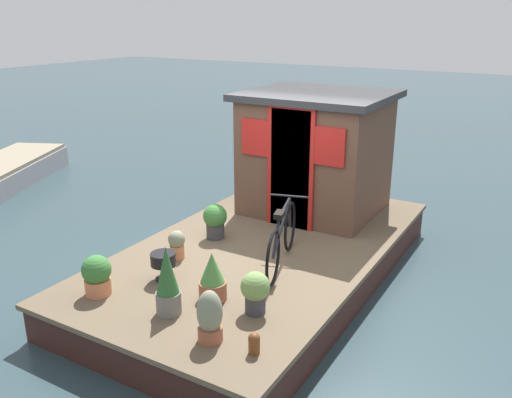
# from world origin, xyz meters

# --- Properties ---
(ground_plane) EXTENTS (60.00, 60.00, 0.00)m
(ground_plane) POSITION_xyz_m (0.00, 0.00, 0.00)
(ground_plane) COLOR #2D4247
(houseboat_deck) EXTENTS (5.42, 2.97, 0.48)m
(houseboat_deck) POSITION_xyz_m (0.00, 0.00, 0.24)
(houseboat_deck) COLOR brown
(houseboat_deck) RESTS_ON ground_plane
(houseboat_cabin) EXTENTS (1.89, 2.11, 1.83)m
(houseboat_cabin) POSITION_xyz_m (1.60, 0.00, 1.41)
(houseboat_cabin) COLOR brown
(houseboat_cabin) RESTS_ON houseboat_deck
(bicycle) EXTENTS (1.58, 0.60, 0.77)m
(bicycle) POSITION_xyz_m (-0.44, -0.51, 0.84)
(bicycle) COLOR black
(bicycle) RESTS_ON houseboat_deck
(potted_plant_ivy) EXTENTS (0.30, 0.30, 0.54)m
(potted_plant_ivy) POSITION_xyz_m (-1.55, -0.25, 0.74)
(potted_plant_ivy) COLOR #935138
(potted_plant_ivy) RESTS_ON houseboat_deck
(potted_plant_sage) EXTENTS (0.24, 0.24, 0.52)m
(potted_plant_sage) POSITION_xyz_m (-2.20, -0.68, 0.72)
(potted_plant_sage) COLOR #935138
(potted_plant_sage) RESTS_ON houseboat_deck
(potted_plant_mint) EXTENTS (0.26, 0.26, 0.75)m
(potted_plant_mint) POSITION_xyz_m (-2.01, -0.03, 0.84)
(potted_plant_mint) COLOR slate
(potted_plant_mint) RESTS_ON houseboat_deck
(potted_plant_basil) EXTENTS (0.21, 0.21, 0.37)m
(potted_plant_basil) POSITION_xyz_m (-0.93, 0.72, 0.67)
(potted_plant_basil) COLOR #C6754C
(potted_plant_basil) RESTS_ON houseboat_deck
(potted_plant_geranium) EXTENTS (0.33, 0.33, 0.49)m
(potted_plant_geranium) POSITION_xyz_m (-0.14, 0.68, 0.74)
(potted_plant_geranium) COLOR #38383D
(potted_plant_geranium) RESTS_ON houseboat_deck
(potted_plant_succulent) EXTENTS (0.32, 0.32, 0.45)m
(potted_plant_succulent) POSITION_xyz_m (-2.09, 0.89, 0.71)
(potted_plant_succulent) COLOR #C6754C
(potted_plant_succulent) RESTS_ON houseboat_deck
(potted_plant_rosemary) EXTENTS (0.30, 0.30, 0.45)m
(potted_plant_rosemary) POSITION_xyz_m (-1.55, -0.79, 0.73)
(potted_plant_rosemary) COLOR #38383D
(potted_plant_rosemary) RESTS_ON houseboat_deck
(charcoal_grill) EXTENTS (0.29, 0.29, 0.33)m
(charcoal_grill) POSITION_xyz_m (-1.46, 0.49, 0.72)
(charcoal_grill) COLOR black
(charcoal_grill) RESTS_ON houseboat_deck
(mooring_bollard) EXTENTS (0.11, 0.11, 0.21)m
(mooring_bollard) POSITION_xyz_m (-2.16, -1.14, 0.59)
(mooring_bollard) COLOR brown
(mooring_bollard) RESTS_ON houseboat_deck
(dinghy_boat) EXTENTS (3.49, 2.46, 0.50)m
(dinghy_boat) POSITION_xyz_m (0.97, 6.82, 0.25)
(dinghy_boat) COLOR #99999E
(dinghy_boat) RESTS_ON ground_plane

